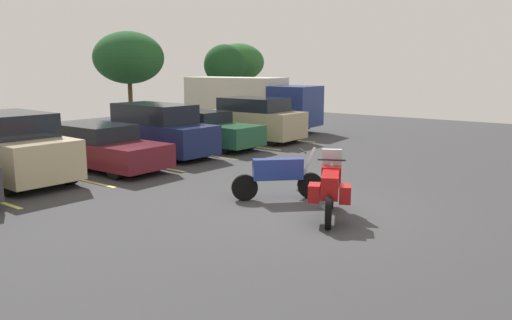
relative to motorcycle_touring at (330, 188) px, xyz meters
The scene contains 13 objects.
ground 0.85m from the motorcycle_touring, 60.97° to the left, with size 44.00×44.00×0.10m, color #38383A.
motorcycle_touring is the anchor object (origin of this frame).
motorcycle_second 1.82m from the motorcycle_touring, 72.97° to the left, with size 1.71×1.68×1.29m.
parking_stripes 8.62m from the motorcycle_touring, 97.79° to the left, with size 21.09×5.16×0.01m.
car_champagne 9.18m from the motorcycle_touring, 105.42° to the left, with size 2.13×4.47×1.96m.
car_maroon 8.48m from the motorcycle_touring, 88.39° to the left, with size 1.83×4.86×1.41m.
car_navy 9.40m from the motorcycle_touring, 71.41° to the left, with size 2.00×4.81×1.88m.
car_green 10.35m from the motorcycle_touring, 58.14° to the left, with size 1.96×4.87×1.46m.
car_tan 11.63m from the motorcycle_touring, 45.64° to the left, with size 1.97×4.21×1.88m.
box_truck 15.60m from the motorcycle_touring, 44.65° to the left, with size 2.81×7.24×2.67m.
tree_center_right 27.37m from the motorcycle_touring, 43.62° to the left, with size 3.73×3.73×4.88m.
tree_far_left 22.09m from the motorcycle_touring, 62.21° to the left, with size 4.14×4.14×5.26m.
tree_rear 22.95m from the motorcycle_touring, 46.67° to the left, with size 2.68×2.68×4.62m.
Camera 1 is at (-9.66, -5.64, 3.23)m, focal length 35.61 mm.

